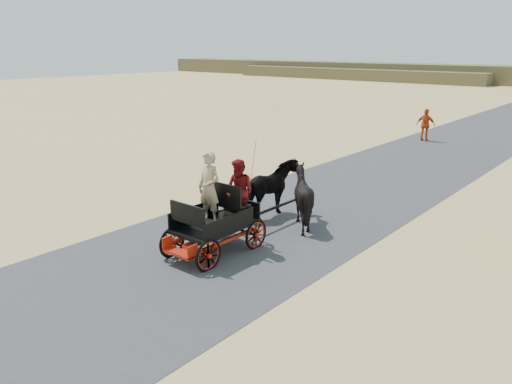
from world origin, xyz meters
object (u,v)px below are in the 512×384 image
Objects in this scene: horse_left at (272,190)px; horse_right at (303,197)px; pedestrian at (426,125)px; carriage at (215,238)px.

horse_left is 1.10m from horse_right.
horse_right is (1.10, 0.00, 0.00)m from horse_left.
pedestrian reaches higher than horse_left.
pedestrian reaches higher than horse_right.
pedestrian is (-2.44, 15.12, 0.01)m from horse_right.
carriage is 1.20× the size of horse_left.
carriage is at bearing 90.94° from pedestrian.
horse_right is 15.31m from pedestrian.
pedestrian reaches higher than carriage.
horse_right is at bearing 94.15° from pedestrian.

